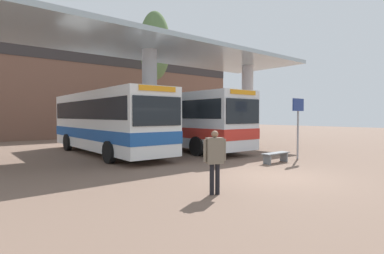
# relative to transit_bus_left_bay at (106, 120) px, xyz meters

# --- Properties ---
(ground_plane) EXTENTS (100.00, 100.00, 0.00)m
(ground_plane) POSITION_rel_transit_bus_left_bay_xyz_m (1.94, -9.71, -1.88)
(ground_plane) COLOR #755B4C
(townhouse_backdrop) EXTENTS (40.00, 0.58, 9.36)m
(townhouse_backdrop) POSITION_rel_transit_bus_left_bay_xyz_m (1.94, 12.85, 3.57)
(townhouse_backdrop) COLOR brown
(townhouse_backdrop) RESTS_ON ground_plane
(station_canopy) EXTENTS (21.69, 6.36, 6.04)m
(station_canopy) POSITION_rel_transit_bus_left_bay_xyz_m (1.94, -1.41, 3.23)
(station_canopy) COLOR silver
(station_canopy) RESTS_ON ground_plane
(transit_bus_left_bay) EXTENTS (2.93, 10.90, 3.39)m
(transit_bus_left_bay) POSITION_rel_transit_bus_left_bay_xyz_m (0.00, 0.00, 0.00)
(transit_bus_left_bay) COLOR white
(transit_bus_left_bay) RESTS_ON ground_plane
(transit_bus_center_bay) EXTENTS (2.99, 10.89, 3.43)m
(transit_bus_center_bay) POSITION_rel_transit_bus_left_bay_xyz_m (4.65, -0.61, 0.02)
(transit_bus_center_bay) COLOR silver
(transit_bus_center_bay) RESTS_ON ground_plane
(waiting_bench_near_pillar) EXTENTS (1.59, 0.44, 0.46)m
(waiting_bench_near_pillar) POSITION_rel_transit_bus_left_bay_xyz_m (4.55, -7.91, -1.54)
(waiting_bench_near_pillar) COLOR slate
(waiting_bench_near_pillar) RESTS_ON ground_plane
(info_sign_platform) EXTENTS (0.90, 0.09, 2.96)m
(info_sign_platform) POSITION_rel_transit_bus_left_bay_xyz_m (6.31, -7.93, 0.23)
(info_sign_platform) COLOR gray
(info_sign_platform) RESTS_ON ground_plane
(pedestrian_waiting) EXTENTS (0.62, 0.42, 1.73)m
(pedestrian_waiting) POSITION_rel_transit_bus_left_bay_xyz_m (-1.34, -10.09, -0.83)
(pedestrian_waiting) COLOR black
(pedestrian_waiting) RESTS_ON ground_plane
(poplar_tree_behind_left) EXTENTS (2.76, 2.76, 11.35)m
(poplar_tree_behind_left) POSITION_rel_transit_bus_left_bay_xyz_m (7.56, 6.88, 6.35)
(poplar_tree_behind_left) COLOR #473A2B
(poplar_tree_behind_left) RESTS_ON ground_plane
(parked_car_street) EXTENTS (4.71, 2.15, 2.05)m
(parked_car_street) POSITION_rel_transit_bus_left_bay_xyz_m (10.63, 10.22, -0.88)
(parked_car_street) COLOR #B2B7BC
(parked_car_street) RESTS_ON ground_plane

